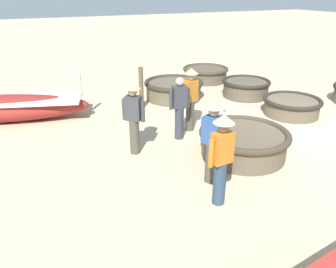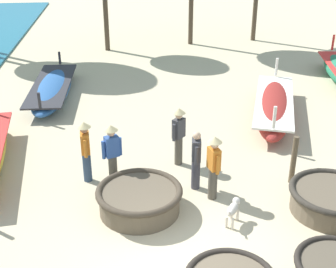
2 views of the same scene
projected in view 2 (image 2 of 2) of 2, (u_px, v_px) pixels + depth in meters
coracle_front_left at (332, 199)px, 10.82m from camera, size 2.00×2.00×0.62m
coracle_center at (139, 199)px, 10.84m from camera, size 2.02×2.02×0.62m
long_boat_blue_hull at (52, 89)px, 17.59m from camera, size 1.44×5.27×1.06m
long_boat_red_hull at (274, 106)px, 15.79m from camera, size 2.75×5.44×1.36m
fisherman_standing_right at (179, 133)px, 12.61m from camera, size 0.39×0.42×1.67m
fisherman_crouching at (86, 148)px, 11.81m from camera, size 0.36×0.53×1.67m
fisherman_hauling at (196, 159)px, 11.53m from camera, size 0.26×0.53×1.57m
fisherman_by_coracle at (214, 164)px, 11.07m from camera, size 0.36×0.51×1.67m
fisherman_with_hat at (112, 151)px, 11.64m from camera, size 0.50×0.36×1.67m
dog at (233, 209)px, 10.41m from camera, size 0.44×0.61×0.55m
mooring_post_mid_beach at (294, 160)px, 11.86m from camera, size 0.14×0.14×1.31m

